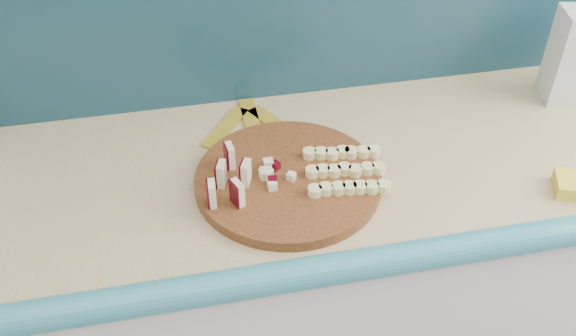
# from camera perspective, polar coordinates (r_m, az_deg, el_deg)

# --- Properties ---
(kitchen_counter) EXTENTS (2.20, 0.63, 0.91)m
(kitchen_counter) POSITION_cam_1_polar(r_m,az_deg,el_deg) (1.72, 4.06, -11.13)
(kitchen_counter) COLOR white
(kitchen_counter) RESTS_ON ground
(cutting_board) EXTENTS (0.44, 0.44, 0.02)m
(cutting_board) POSITION_cam_1_polar(r_m,az_deg,el_deg) (1.32, 0.00, -1.07)
(cutting_board) COLOR #491F0F
(cutting_board) RESTS_ON kitchen_counter
(apple_wedges) EXTENTS (0.10, 0.15, 0.05)m
(apple_wedges) POSITION_cam_1_polar(r_m,az_deg,el_deg) (1.27, -5.28, -0.85)
(apple_wedges) COLOR beige
(apple_wedges) RESTS_ON cutting_board
(apple_chunks) EXTENTS (0.06, 0.06, 0.02)m
(apple_chunks) POSITION_cam_1_polar(r_m,az_deg,el_deg) (1.31, -1.02, -0.41)
(apple_chunks) COLOR #FAF3C8
(apple_chunks) RESTS_ON cutting_board
(banana_slices) EXTENTS (0.18, 0.16, 0.02)m
(banana_slices) POSITION_cam_1_polar(r_m,az_deg,el_deg) (1.32, 5.09, -0.20)
(banana_slices) COLOR #F4E895
(banana_slices) RESTS_ON cutting_board
(banana_peel) EXTENTS (0.24, 0.20, 0.01)m
(banana_peel) POSITION_cam_1_polar(r_m,az_deg,el_deg) (1.49, -3.33, 3.94)
(banana_peel) COLOR gold
(banana_peel) RESTS_ON kitchen_counter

